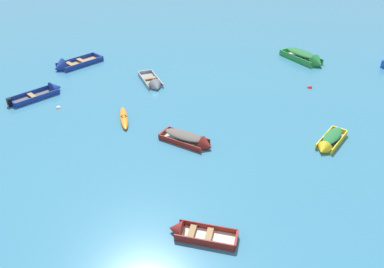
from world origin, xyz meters
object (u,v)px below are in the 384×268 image
rowboat_grey_center (154,84)px  rowboat_maroon_back_row_center (190,232)px  mooring_buoy_outer_edge (310,88)px  rowboat_deep_blue_cluster_inner (67,66)px  rowboat_yellow_back_row_right (329,142)px  mooring_buoy_midfield (58,108)px  kayak_orange_outer_left (124,118)px  rowboat_maroon_midfield_right (192,140)px  rowboat_green_far_right (307,58)px  rowboat_deep_blue_cluster_outer (47,92)px

rowboat_grey_center → rowboat_maroon_back_row_center: bearing=-77.5°
mooring_buoy_outer_edge → rowboat_deep_blue_cluster_inner: bearing=170.6°
rowboat_yellow_back_row_right → mooring_buoy_midfield: (-18.29, 4.29, -0.29)m
rowboat_deep_blue_cluster_inner → mooring_buoy_outer_edge: bearing=-9.4°
rowboat_maroon_back_row_center → mooring_buoy_outer_edge: rowboat_maroon_back_row_center is taller
kayak_orange_outer_left → mooring_buoy_midfield: (-5.09, 1.51, -0.14)m
mooring_buoy_outer_edge → mooring_buoy_midfield: size_ratio=1.15×
kayak_orange_outer_left → rowboat_grey_center: size_ratio=0.81×
mooring_buoy_outer_edge → rowboat_maroon_midfield_right: bearing=-137.1°
mooring_buoy_midfield → rowboat_maroon_midfield_right: bearing=-24.0°
rowboat_grey_center → rowboat_green_far_right: bearing=23.0°
rowboat_deep_blue_cluster_outer → rowboat_yellow_back_row_right: bearing=-18.3°
rowboat_maroon_back_row_center → rowboat_maroon_midfield_right: bearing=91.1°
rowboat_deep_blue_cluster_inner → mooring_buoy_midfield: (1.70, -7.58, -0.20)m
rowboat_green_far_right → rowboat_grey_center: rowboat_green_far_right is taller
rowboat_maroon_midfield_right → rowboat_deep_blue_cluster_outer: bearing=149.9°
rowboat_deep_blue_cluster_inner → rowboat_deep_blue_cluster_outer: (0.04, -5.29, -0.02)m
rowboat_green_far_right → rowboat_deep_blue_cluster_outer: bearing=-161.1°
rowboat_deep_blue_cluster_outer → rowboat_green_far_right: bearing=18.9°
kayak_orange_outer_left → rowboat_grey_center: rowboat_grey_center is taller
rowboat_deep_blue_cluster_inner → rowboat_maroon_back_row_center: 22.70m
rowboat_grey_center → rowboat_maroon_back_row_center: rowboat_grey_center is taller
rowboat_grey_center → rowboat_yellow_back_row_right: bearing=-35.1°
rowboat_maroon_midfield_right → rowboat_grey_center: bearing=111.9°
mooring_buoy_midfield → rowboat_deep_blue_cluster_inner: bearing=102.7°
rowboat_deep_blue_cluster_inner → rowboat_yellow_back_row_right: 23.25m
rowboat_maroon_midfield_right → rowboat_grey_center: size_ratio=0.93×
rowboat_grey_center → mooring_buoy_midfield: bearing=-148.4°
rowboat_deep_blue_cluster_inner → mooring_buoy_outer_edge: 21.05m
rowboat_deep_blue_cluster_inner → rowboat_deep_blue_cluster_outer: rowboat_deep_blue_cluster_inner is taller
rowboat_maroon_back_row_center → mooring_buoy_outer_edge: (9.04, 15.99, -0.17)m
rowboat_deep_blue_cluster_inner → rowboat_yellow_back_row_right: bearing=-30.7°
rowboat_maroon_midfield_right → rowboat_deep_blue_cluster_outer: size_ratio=0.97×
rowboat_maroon_back_row_center → mooring_buoy_outer_edge: bearing=60.5°
rowboat_deep_blue_cluster_outer → mooring_buoy_midfield: bearing=-54.0°
rowboat_yellow_back_row_right → rowboat_maroon_back_row_center: (-8.27, -7.56, -0.12)m
rowboat_maroon_midfield_right → rowboat_grey_center: 9.04m
kayak_orange_outer_left → mooring_buoy_midfield: kayak_orange_outer_left is taller
rowboat_green_far_right → rowboat_deep_blue_cluster_outer: 22.94m
rowboat_maroon_midfield_right → rowboat_grey_center: (-3.38, 8.39, -0.12)m
rowboat_deep_blue_cluster_inner → rowboat_green_far_right: (21.73, 2.16, 0.19)m
rowboat_deep_blue_cluster_inner → mooring_buoy_midfield: bearing=-77.3°
rowboat_grey_center → rowboat_maroon_back_row_center: 16.23m
rowboat_maroon_midfield_right → mooring_buoy_outer_edge: (9.19, 8.53, -0.27)m
rowboat_yellow_back_row_right → rowboat_grey_center: bearing=144.9°
kayak_orange_outer_left → rowboat_maroon_back_row_center: rowboat_maroon_back_row_center is taller
rowboat_maroon_midfield_right → rowboat_green_far_right: bearing=54.3°
rowboat_maroon_midfield_right → mooring_buoy_midfield: (-9.88, 4.39, -0.27)m
rowboat_deep_blue_cluster_outer → rowboat_maroon_midfield_right: bearing=-30.1°
kayak_orange_outer_left → mooring_buoy_outer_edge: 15.08m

